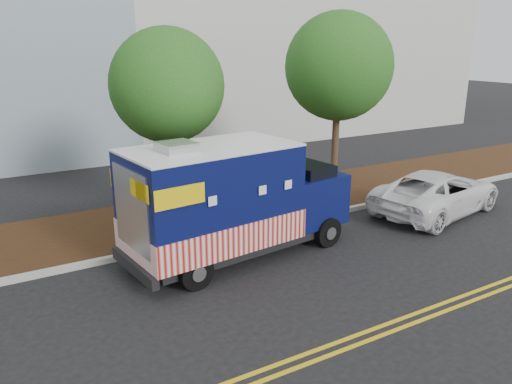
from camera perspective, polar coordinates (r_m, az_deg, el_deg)
ground at (r=13.18m, az=-4.67°, el=-8.00°), size 120.00×120.00×0.00m
curb at (r=14.33m, az=-7.11°, el=-5.65°), size 120.00×0.18×0.15m
mulch_strip at (r=16.16m, az=-10.06°, el=-3.13°), size 120.00×4.00×0.15m
centerline_near at (r=9.85m, az=7.15°, el=-17.41°), size 120.00×0.10×0.01m
centerline_far at (r=9.69m, az=8.08°, el=-18.10°), size 120.00×0.10×0.01m
tree_b at (r=15.51m, az=-10.10°, el=11.86°), size 3.44×3.44×5.98m
tree_c at (r=18.61m, az=9.43°, el=13.94°), size 3.86×3.86×6.59m
sign_post at (r=13.74m, az=-11.41°, el=-1.85°), size 0.06×0.06×2.40m
food_truck at (r=12.96m, az=-3.03°, el=-1.35°), size 6.44×3.01×3.28m
white_car at (r=17.63m, az=19.99°, el=-0.02°), size 5.48×3.28×1.43m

